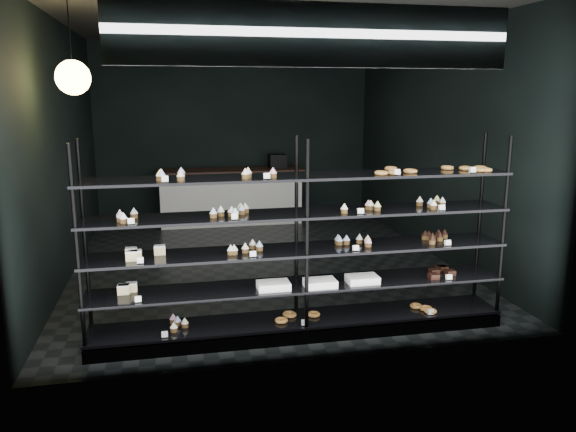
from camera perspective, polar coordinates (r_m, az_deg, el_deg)
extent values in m
cube|color=black|center=(7.86, -2.70, -4.63)|extent=(5.00, 6.00, 0.01)
cube|color=black|center=(7.58, -2.95, 19.12)|extent=(5.00, 6.00, 0.01)
cube|color=black|center=(10.52, -5.43, 8.46)|extent=(5.00, 0.01, 3.20)
cube|color=black|center=(4.64, 3.04, 3.69)|extent=(5.00, 0.01, 3.20)
cube|color=black|center=(7.58, -21.94, 6.17)|extent=(0.01, 6.00, 3.20)
cube|color=black|center=(8.32, 14.58, 7.13)|extent=(0.01, 6.00, 3.20)
cube|color=black|center=(5.58, 1.33, -11.28)|extent=(4.00, 0.50, 0.12)
cylinder|color=black|center=(5.00, -20.61, -3.66)|extent=(0.04, 0.04, 1.85)
cylinder|color=black|center=(5.42, -19.93, -2.41)|extent=(0.04, 0.04, 1.85)
cylinder|color=black|center=(5.07, 1.94, -2.64)|extent=(0.04, 0.04, 1.85)
cylinder|color=black|center=(5.49, 0.85, -1.48)|extent=(0.04, 0.04, 1.85)
cylinder|color=black|center=(5.85, 21.04, -1.45)|extent=(0.04, 0.04, 1.85)
cylinder|color=black|center=(6.22, 18.87, -0.52)|extent=(0.04, 0.04, 1.85)
cube|color=black|center=(5.55, 1.33, -10.43)|extent=(4.00, 0.50, 0.03)
cube|color=black|center=(5.42, 1.35, -7.01)|extent=(4.00, 0.50, 0.02)
cube|color=black|center=(5.32, 1.37, -3.45)|extent=(4.00, 0.50, 0.02)
cube|color=black|center=(5.23, 1.39, 0.24)|extent=(4.00, 0.50, 0.02)
cube|color=black|center=(5.17, 1.41, 4.04)|extent=(4.00, 0.50, 0.02)
cube|color=white|center=(4.85, -12.53, 3.65)|extent=(0.06, 0.04, 0.06)
cube|color=white|center=(4.92, -2.35, 4.05)|extent=(0.06, 0.04, 0.06)
cube|color=white|center=(5.27, 11.18, 4.37)|extent=(0.05, 0.04, 0.06)
cube|color=white|center=(5.60, 18.29, 4.45)|extent=(0.06, 0.04, 0.06)
cube|color=white|center=(4.93, -15.59, -0.52)|extent=(0.06, 0.04, 0.06)
cube|color=white|center=(4.94, -5.95, -0.10)|extent=(0.05, 0.04, 0.06)
cube|color=white|center=(5.21, 7.76, 0.50)|extent=(0.05, 0.04, 0.06)
cube|color=white|center=(5.52, 15.59, 0.83)|extent=(0.06, 0.04, 0.06)
cube|color=white|center=(5.01, -14.53, -4.39)|extent=(0.06, 0.04, 0.06)
cube|color=white|center=(5.05, -3.69, -3.89)|extent=(0.05, 0.04, 0.06)
cube|color=white|center=(5.28, 7.27, -3.24)|extent=(0.05, 0.04, 0.06)
cube|color=white|center=(5.63, 15.86, -2.64)|extent=(0.06, 0.04, 0.06)
cube|color=white|center=(5.12, -14.75, -8.17)|extent=(0.06, 0.04, 0.06)
cube|color=white|center=(5.74, 16.07, -5.99)|extent=(0.06, 0.04, 0.06)
cube|color=white|center=(5.24, -11.97, -11.66)|extent=(0.06, 0.04, 0.06)
cube|color=white|center=(5.37, 1.89, -10.77)|extent=(0.05, 0.04, 0.06)
cube|color=white|center=(5.78, 14.31, -9.44)|extent=(0.06, 0.04, 0.06)
cube|color=#0D1345|center=(4.68, 2.95, 17.89)|extent=(3.20, 0.04, 0.45)
cube|color=white|center=(4.67, 3.01, 17.91)|extent=(3.30, 0.02, 0.50)
cylinder|color=black|center=(6.08, -21.34, 17.22)|extent=(0.01, 0.01, 0.56)
sphere|color=#FFC859|center=(6.06, -21.00, 13.00)|extent=(0.34, 0.34, 0.34)
cube|color=silver|center=(10.15, -5.83, 1.83)|extent=(2.48, 0.60, 0.92)
cube|color=black|center=(10.07, -5.89, 4.57)|extent=(2.58, 0.65, 0.06)
cube|color=black|center=(10.18, -1.10, 5.59)|extent=(0.30, 0.30, 0.25)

